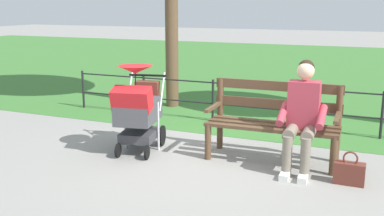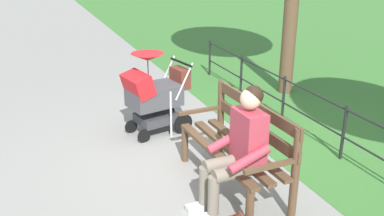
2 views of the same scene
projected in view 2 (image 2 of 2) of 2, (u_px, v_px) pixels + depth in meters
The scene contains 5 objects.
ground_plane at pixel (203, 159), 5.43m from camera, with size 60.00×60.00×0.00m, color gray.
park_bench at pixel (240, 141), 4.67m from camera, with size 1.61×0.64×0.96m.
person_on_bench at pixel (239, 147), 4.21m from camera, with size 0.54×0.74×1.28m.
stroller at pixel (154, 93), 5.95m from camera, with size 0.66×0.96×1.15m.
park_fence at pixel (311, 110), 5.84m from camera, with size 6.49×0.04×0.70m.
Camera 2 is at (-4.41, 1.98, 2.54)m, focal length 41.08 mm.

